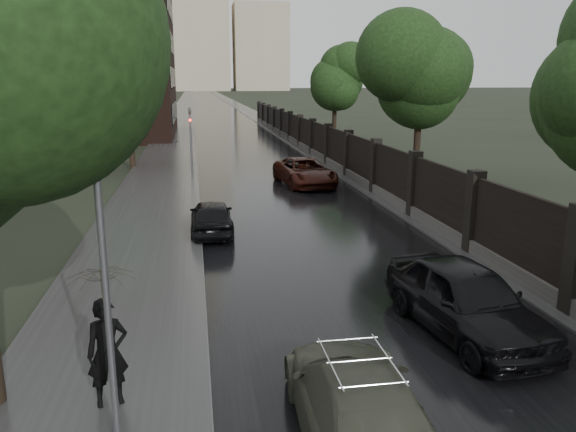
{
  "coord_description": "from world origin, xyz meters",
  "views": [
    {
      "loc": [
        -4.09,
        -6.18,
        5.45
      ],
      "look_at": [
        -1.43,
        9.88,
        1.5
      ],
      "focal_mm": 35.0,
      "sensor_mm": 36.0,
      "label": 1
    }
  ],
  "objects_px": {
    "lamp_post": "(105,285)",
    "traffic_light": "(191,138)",
    "tree_left_far": "(127,84)",
    "car_right_far": "(305,172)",
    "car_right_near": "(466,299)",
    "pedestrian_umbrella": "(103,296)",
    "volga_sedan": "(358,404)",
    "tree_right_b": "(420,90)",
    "tree_right_c": "(335,86)",
    "hatchback_left": "(212,217)"
  },
  "relations": [
    {
      "from": "traffic_light",
      "to": "hatchback_left",
      "type": "relative_size",
      "value": 1.06
    },
    {
      "from": "lamp_post",
      "to": "traffic_light",
      "type": "distance_m",
      "value": 23.52
    },
    {
      "from": "tree_left_far",
      "to": "tree_right_c",
      "type": "xyz_separation_m",
      "value": [
        15.5,
        10.0,
        -0.29
      ]
    },
    {
      "from": "tree_right_c",
      "to": "traffic_light",
      "type": "bearing_deg",
      "value": -128.18
    },
    {
      "from": "tree_right_c",
      "to": "car_right_near",
      "type": "bearing_deg",
      "value": -99.42
    },
    {
      "from": "tree_right_c",
      "to": "car_right_near",
      "type": "relative_size",
      "value": 1.47
    },
    {
      "from": "tree_right_c",
      "to": "pedestrian_umbrella",
      "type": "bearing_deg",
      "value": -109.39
    },
    {
      "from": "tree_left_far",
      "to": "car_right_far",
      "type": "height_order",
      "value": "tree_left_far"
    },
    {
      "from": "tree_right_b",
      "to": "hatchback_left",
      "type": "xyz_separation_m",
      "value": [
        -11.1,
        -8.31,
        -4.31
      ]
    },
    {
      "from": "hatchback_left",
      "to": "car_right_near",
      "type": "relative_size",
      "value": 0.79
    },
    {
      "from": "car_right_near",
      "to": "pedestrian_umbrella",
      "type": "xyz_separation_m",
      "value": [
        -7.25,
        -1.81,
        1.27
      ]
    },
    {
      "from": "tree_right_b",
      "to": "traffic_light",
      "type": "bearing_deg",
      "value": 165.76
    },
    {
      "from": "hatchback_left",
      "to": "tree_right_b",
      "type": "bearing_deg",
      "value": -142.82
    },
    {
      "from": "traffic_light",
      "to": "tree_right_c",
      "type": "bearing_deg",
      "value": 51.82
    },
    {
      "from": "tree_right_b",
      "to": "tree_right_c",
      "type": "bearing_deg",
      "value": 90.0
    },
    {
      "from": "pedestrian_umbrella",
      "to": "hatchback_left",
      "type": "bearing_deg",
      "value": 64.71
    },
    {
      "from": "car_right_far",
      "to": "tree_right_b",
      "type": "bearing_deg",
      "value": -13.08
    },
    {
      "from": "lamp_post",
      "to": "hatchback_left",
      "type": "height_order",
      "value": "lamp_post"
    },
    {
      "from": "lamp_post",
      "to": "pedestrian_umbrella",
      "type": "height_order",
      "value": "lamp_post"
    },
    {
      "from": "tree_left_far",
      "to": "car_right_far",
      "type": "xyz_separation_m",
      "value": [
        9.6,
        -7.31,
        -4.52
      ]
    },
    {
      "from": "hatchback_left",
      "to": "pedestrian_umbrella",
      "type": "height_order",
      "value": "pedestrian_umbrella"
    },
    {
      "from": "tree_right_c",
      "to": "volga_sedan",
      "type": "relative_size",
      "value": 1.51
    },
    {
      "from": "lamp_post",
      "to": "pedestrian_umbrella",
      "type": "relative_size",
      "value": 1.77
    },
    {
      "from": "hatchback_left",
      "to": "car_right_far",
      "type": "distance_m",
      "value": 10.4
    },
    {
      "from": "car_right_near",
      "to": "pedestrian_umbrella",
      "type": "distance_m",
      "value": 7.58
    },
    {
      "from": "tree_left_far",
      "to": "hatchback_left",
      "type": "distance_m",
      "value": 17.51
    },
    {
      "from": "lamp_post",
      "to": "car_right_near",
      "type": "distance_m",
      "value": 7.82
    },
    {
      "from": "tree_right_b",
      "to": "car_right_far",
      "type": "relative_size",
      "value": 1.35
    },
    {
      "from": "lamp_post",
      "to": "car_right_far",
      "type": "distance_m",
      "value": 22.4
    },
    {
      "from": "lamp_post",
      "to": "tree_right_b",
      "type": "bearing_deg",
      "value": 57.82
    },
    {
      "from": "tree_right_c",
      "to": "volga_sedan",
      "type": "bearing_deg",
      "value": -103.46
    },
    {
      "from": "tree_right_b",
      "to": "tree_right_c",
      "type": "height_order",
      "value": "same"
    },
    {
      "from": "tree_right_c",
      "to": "lamp_post",
      "type": "relative_size",
      "value": 1.37
    },
    {
      "from": "tree_left_far",
      "to": "volga_sedan",
      "type": "bearing_deg",
      "value": -77.87
    },
    {
      "from": "traffic_light",
      "to": "volga_sedan",
      "type": "bearing_deg",
      "value": -84.02
    },
    {
      "from": "pedestrian_umbrella",
      "to": "lamp_post",
      "type": "bearing_deg",
      "value": -92.48
    },
    {
      "from": "car_right_far",
      "to": "volga_sedan",
      "type": "bearing_deg",
      "value": -105.35
    },
    {
      "from": "traffic_light",
      "to": "car_right_near",
      "type": "xyz_separation_m",
      "value": [
        5.9,
        -20.54,
        -1.59
      ]
    },
    {
      "from": "lamp_post",
      "to": "volga_sedan",
      "type": "xyz_separation_m",
      "value": [
        3.6,
        -0.36,
        -2.0
      ]
    },
    {
      "from": "tree_left_far",
      "to": "volga_sedan",
      "type": "xyz_separation_m",
      "value": [
        6.2,
        -28.86,
        -4.57
      ]
    },
    {
      "from": "lamp_post",
      "to": "traffic_light",
      "type": "height_order",
      "value": "lamp_post"
    },
    {
      "from": "traffic_light",
      "to": "volga_sedan",
      "type": "relative_size",
      "value": 0.86
    },
    {
      "from": "traffic_light",
      "to": "hatchback_left",
      "type": "height_order",
      "value": "traffic_light"
    },
    {
      "from": "volga_sedan",
      "to": "tree_left_far",
      "type": "bearing_deg",
      "value": -75.25
    },
    {
      "from": "traffic_light",
      "to": "car_right_far",
      "type": "bearing_deg",
      "value": -21.32
    },
    {
      "from": "traffic_light",
      "to": "volga_sedan",
      "type": "distance_m",
      "value": 24.04
    },
    {
      "from": "tree_left_far",
      "to": "traffic_light",
      "type": "height_order",
      "value": "tree_left_far"
    },
    {
      "from": "tree_left_far",
      "to": "tree_right_c",
      "type": "height_order",
      "value": "tree_left_far"
    },
    {
      "from": "traffic_light",
      "to": "volga_sedan",
      "type": "height_order",
      "value": "traffic_light"
    },
    {
      "from": "tree_right_b",
      "to": "volga_sedan",
      "type": "distance_m",
      "value": 23.23
    }
  ]
}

